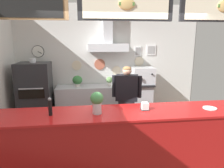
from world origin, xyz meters
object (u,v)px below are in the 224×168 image
at_px(pepper_grinder, 50,107).
at_px(shop_worker, 127,102).
at_px(condiment_plate, 210,108).
at_px(napkin_holder, 145,106).
at_px(pizza_oven, 36,96).
at_px(potted_rosemary, 110,80).
at_px(basil_vase, 97,102).
at_px(espresso_machine, 143,76).
at_px(potted_thyme, 77,80).

bearing_deg(pepper_grinder, shop_worker, 41.26).
height_order(condiment_plate, napkin_holder, napkin_holder).
bearing_deg(pizza_oven, potted_rosemary, 6.46).
bearing_deg(basil_vase, espresso_machine, 60.55).
distance_m(pizza_oven, potted_thyme, 1.06).
height_order(espresso_machine, potted_rosemary, espresso_machine).
bearing_deg(potted_thyme, napkin_holder, -64.70).
xyz_separation_m(potted_thyme, pepper_grinder, (-0.28, -2.37, 0.11)).
height_order(potted_thyme, pepper_grinder, pepper_grinder).
relative_size(shop_worker, pepper_grinder, 6.17).
xyz_separation_m(espresso_machine, basil_vase, (-1.34, -2.37, 0.09)).
xyz_separation_m(pizza_oven, potted_thyme, (0.99, 0.24, 0.30)).
bearing_deg(pepper_grinder, condiment_plate, -0.33).
height_order(pepper_grinder, napkin_holder, pepper_grinder).
xyz_separation_m(pizza_oven, espresso_machine, (2.70, 0.22, 0.37)).
xyz_separation_m(potted_thyme, basil_vase, (0.37, -2.39, 0.16)).
relative_size(potted_thyme, pepper_grinder, 1.09).
height_order(shop_worker, potted_rosemary, shop_worker).
distance_m(potted_thyme, napkin_holder, 2.56).
relative_size(potted_thyme, basil_vase, 0.88).
height_order(espresso_machine, potted_thyme, espresso_machine).
relative_size(pizza_oven, shop_worker, 1.06).
height_order(pepper_grinder, condiment_plate, pepper_grinder).
xyz_separation_m(shop_worker, condiment_plate, (1.07, -1.17, 0.23)).
bearing_deg(espresso_machine, condiment_plate, -80.47).
bearing_deg(potted_rosemary, napkin_holder, -83.19).
xyz_separation_m(potted_rosemary, condiment_plate, (1.28, -2.35, 0.00)).
height_order(shop_worker, basil_vase, shop_worker).
height_order(potted_thyme, basil_vase, basil_vase).
bearing_deg(basil_vase, napkin_holder, 6.12).
xyz_separation_m(shop_worker, napkin_holder, (0.06, -1.10, 0.28)).
distance_m(pizza_oven, shop_worker, 2.25).
distance_m(pepper_grinder, basil_vase, 0.65).
xyz_separation_m(potted_thyme, condiment_plate, (2.10, -2.38, -0.01)).
bearing_deg(pizza_oven, napkin_holder, -44.80).
xyz_separation_m(espresso_machine, pepper_grinder, (-1.99, -2.35, 0.04)).
height_order(pizza_oven, potted_rosemary, pizza_oven).
bearing_deg(potted_thyme, shop_worker, -49.55).
distance_m(potted_thyme, pepper_grinder, 2.39).
bearing_deg(shop_worker, pizza_oven, -11.60).
relative_size(potted_thyme, napkin_holder, 2.19).
bearing_deg(pepper_grinder, potted_rosemary, 64.77).
relative_size(pizza_oven, napkin_holder, 13.10).
bearing_deg(espresso_machine, napkin_holder, -105.03).
bearing_deg(shop_worker, pepper_grinder, 55.34).
height_order(potted_thyme, napkin_holder, potted_thyme).
relative_size(potted_rosemary, pepper_grinder, 0.93).
xyz_separation_m(shop_worker, basil_vase, (-0.67, -1.17, 0.40)).
distance_m(potted_rosemary, napkin_holder, 2.29).
relative_size(shop_worker, condiment_plate, 7.76).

